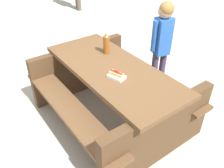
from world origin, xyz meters
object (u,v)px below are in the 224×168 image
at_px(soda_bottle, 106,43).
at_px(hotdog_tray, 116,75).
at_px(picnic_table, 112,90).
at_px(child_in_coat, 162,37).

bearing_deg(soda_bottle, hotdog_tray, -24.85).
relative_size(soda_bottle, hotdog_tray, 1.35).
distance_m(soda_bottle, hotdog_tray, 0.58).
bearing_deg(picnic_table, soda_bottle, 154.79).
bearing_deg(hotdog_tray, child_in_coat, 108.17).
bearing_deg(picnic_table, child_in_coat, 98.34).
relative_size(picnic_table, hotdog_tray, 8.92).
distance_m(picnic_table, child_in_coat, 1.01).
height_order(soda_bottle, child_in_coat, child_in_coat).
xyz_separation_m(picnic_table, soda_bottle, (-0.32, 0.15, 0.43)).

